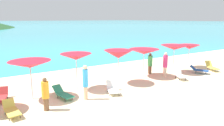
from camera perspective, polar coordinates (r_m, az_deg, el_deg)
name	(u,v)px	position (r m, az deg, el deg)	size (l,w,h in m)	color
ground_plane	(50,70)	(19.46, -16.56, -1.81)	(50.00, 100.00, 0.30)	beige
umbrella_3	(30,64)	(11.99, -21.43, -0.34)	(2.26, 2.26, 2.13)	silver
umbrella_4	(76,57)	(12.75, -9.76, 1.68)	(2.07, 2.07, 2.28)	silver
umbrella_5	(118,54)	(13.87, 1.72, 2.40)	(1.95, 1.95, 2.29)	silver
umbrella_6	(144,52)	(15.74, 8.70, 3.08)	(2.42, 2.42, 2.12)	silver
umbrella_7	(174,48)	(17.38, 16.59, 4.06)	(2.29, 2.29, 2.27)	silver
umbrella_8	(189,47)	(19.76, 20.31, 4.14)	(1.81, 1.81, 2.08)	silver
lounge_chair_0	(11,110)	(10.78, -25.71, -11.34)	(0.68, 1.41, 0.62)	#D8BF4C
lounge_chair_1	(212,67)	(19.72, 25.48, -0.89)	(1.04, 1.50, 0.73)	#D8BF4C
lounge_chair_2	(1,96)	(12.82, -27.88, -7.98)	(0.87, 1.44, 0.62)	#A53333
lounge_chair_4	(63,93)	(12.01, -13.28, -8.02)	(0.85, 1.60, 0.61)	#268C66
lounge_chair_5	(113,88)	(12.48, 0.19, -6.93)	(1.03, 1.42, 0.65)	white
lounge_chair_7	(199,70)	(18.28, 22.58, -1.66)	(1.12, 1.51, 0.58)	#1E478C
lounge_chair_9	(180,75)	(16.12, 18.02, -3.08)	(1.03, 1.38, 0.64)	white
beachgoer_1	(150,63)	(16.91, 10.31, -0.01)	(0.37, 0.37, 1.66)	brown
beachgoer_2	(85,81)	(11.35, -7.26, -4.89)	(0.29, 0.29, 1.92)	#DBAA84
beachgoer_3	(45,93)	(10.50, -17.67, -7.89)	(0.34, 0.34, 1.63)	brown
beachgoer_4	(165,64)	(16.32, 14.29, -0.17)	(0.34, 0.34, 1.86)	beige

